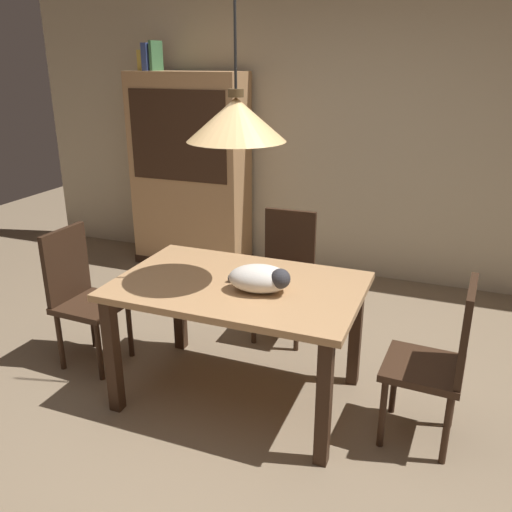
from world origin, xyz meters
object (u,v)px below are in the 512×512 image
at_px(hutch_bookcase, 191,176).
at_px(book_green_slim, 156,56).
at_px(book_yellow_short, 145,60).
at_px(chair_left_side, 81,292).
at_px(pendant_lamp, 236,119).
at_px(chair_right_side, 440,357).
at_px(dining_table, 238,299).
at_px(book_blue_wide, 151,57).
at_px(chair_far_back, 286,269).
at_px(cat_sleeping, 261,278).

bearing_deg(hutch_bookcase, book_green_slim, 179.72).
bearing_deg(book_yellow_short, chair_left_side, -72.07).
bearing_deg(pendant_lamp, chair_right_side, -0.22).
distance_m(book_yellow_short, book_green_slim, 0.13).
xyz_separation_m(hutch_bookcase, book_green_slim, (-0.31, 0.00, 1.09)).
bearing_deg(hutch_bookcase, chair_left_side, -84.02).
bearing_deg(chair_left_side, book_green_slim, 104.63).
bearing_deg(pendant_lamp, dining_table, -93.58).
bearing_deg(book_blue_wide, chair_far_back, -32.54).
relative_size(chair_left_side, cat_sleeping, 2.34).
bearing_deg(dining_table, cat_sleeping, -20.61).
distance_m(pendant_lamp, book_yellow_short, 2.65).
relative_size(dining_table, cat_sleeping, 3.52).
height_order(chair_left_side, cat_sleeping, chair_left_side).
height_order(dining_table, chair_right_side, chair_right_side).
xyz_separation_m(chair_right_side, book_blue_wide, (-2.82, 1.96, 1.46)).
height_order(chair_left_side, book_green_slim, book_green_slim).
height_order(chair_far_back, chair_left_side, same).
bearing_deg(book_blue_wide, book_green_slim, 0.00).
xyz_separation_m(cat_sleeping, book_yellow_short, (-1.92, 2.02, 1.11)).
xyz_separation_m(chair_left_side, book_blue_wide, (-0.57, 1.96, 1.46)).
xyz_separation_m(chair_far_back, pendant_lamp, (0.00, -0.88, 1.15)).
relative_size(chair_right_side, cat_sleeping, 2.34).
xyz_separation_m(chair_far_back, chair_left_side, (-1.13, -0.87, 0.00)).
height_order(dining_table, chair_far_back, chair_far_back).
xyz_separation_m(dining_table, chair_left_side, (-1.13, 0.00, -0.14)).
bearing_deg(hutch_bookcase, book_yellow_short, 179.80).
relative_size(chair_right_side, chair_far_back, 1.00).
bearing_deg(book_green_slim, chair_far_back, -33.44).
distance_m(dining_table, hutch_bookcase, 2.38).
bearing_deg(dining_table, hutch_bookcase, 124.25).
bearing_deg(dining_table, chair_left_side, 179.83).
relative_size(chair_far_back, book_yellow_short, 4.65).
distance_m(chair_left_side, book_blue_wide, 2.51).
bearing_deg(chair_far_back, chair_right_side, -37.99).
xyz_separation_m(chair_right_side, book_yellow_short, (-2.89, 1.96, 1.43)).
bearing_deg(pendant_lamp, book_green_slim, 129.91).
xyz_separation_m(cat_sleeping, pendant_lamp, (-0.16, 0.06, 0.84)).
relative_size(chair_far_back, cat_sleeping, 2.34).
height_order(chair_right_side, book_blue_wide, book_blue_wide).
relative_size(dining_table, hutch_bookcase, 0.76).
height_order(cat_sleeping, book_green_slim, book_green_slim).
relative_size(chair_far_back, book_green_slim, 3.58).
height_order(dining_table, pendant_lamp, pendant_lamp).
bearing_deg(hutch_bookcase, cat_sleeping, -53.46).
xyz_separation_m(dining_table, book_blue_wide, (-1.70, 1.96, 1.32)).
distance_m(dining_table, chair_far_back, 0.89).
distance_m(chair_right_side, pendant_lamp, 1.61).
distance_m(chair_right_side, book_green_slim, 3.70).
bearing_deg(chair_far_back, cat_sleeping, -80.05).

